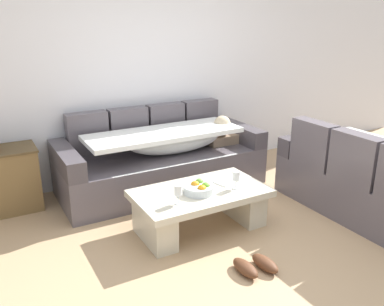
{
  "coord_description": "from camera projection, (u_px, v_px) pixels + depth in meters",
  "views": [
    {
      "loc": [
        -1.88,
        -2.28,
        1.84
      ],
      "look_at": [
        0.0,
        1.09,
        0.55
      ],
      "focal_mm": 37.58,
      "sensor_mm": 36.0,
      "label": 1
    }
  ],
  "objects": [
    {
      "name": "wine_glass_near_right",
      "position": [
        236.0,
        177.0,
        3.61
      ],
      "size": [
        0.07,
        0.07,
        0.17
      ],
      "color": "silver",
      "rests_on": "coffee_table"
    },
    {
      "name": "ground_plane",
      "position": [
        255.0,
        252.0,
        3.34
      ],
      "size": [
        14.0,
        14.0,
        0.0
      ],
      "primitive_type": "plane",
      "color": "tan"
    },
    {
      "name": "back_wall",
      "position": [
        147.0,
        63.0,
        4.69
      ],
      "size": [
        9.0,
        0.1,
        2.7
      ],
      "primitive_type": "cube",
      "color": "white",
      "rests_on": "ground_plane"
    },
    {
      "name": "fruit_bowl",
      "position": [
        199.0,
        188.0,
        3.55
      ],
      "size": [
        0.28,
        0.28,
        0.1
      ],
      "color": "silver",
      "rests_on": "coffee_table"
    },
    {
      "name": "wine_glass_near_left",
      "position": [
        178.0,
        191.0,
        3.31
      ],
      "size": [
        0.07,
        0.07,
        0.17
      ],
      "color": "silver",
      "rests_on": "coffee_table"
    },
    {
      "name": "coffee_table",
      "position": [
        200.0,
        205.0,
        3.65
      ],
      "size": [
        1.2,
        0.68,
        0.38
      ],
      "color": "beige",
      "rests_on": "ground_plane"
    },
    {
      "name": "couch_along_wall",
      "position": [
        163.0,
        159.0,
        4.55
      ],
      "size": [
        2.26,
        0.92,
        0.88
      ],
      "color": "#595259",
      "rests_on": "ground_plane"
    },
    {
      "name": "open_magazine",
      "position": [
        227.0,
        180.0,
        3.83
      ],
      "size": [
        0.33,
        0.28,
        0.01
      ],
      "primitive_type": "cube",
      "rotation": [
        0.0,
        0.0,
        0.27
      ],
      "color": "white",
      "rests_on": "coffee_table"
    },
    {
      "name": "couch_near_window",
      "position": [
        378.0,
        184.0,
        3.86
      ],
      "size": [
        0.92,
        1.91,
        0.88
      ],
      "rotation": [
        0.0,
        0.0,
        1.57
      ],
      "color": "#595259",
      "rests_on": "ground_plane"
    },
    {
      "name": "pair_of_shoes",
      "position": [
        255.0,
        266.0,
        3.08
      ],
      "size": [
        0.3,
        0.3,
        0.09
      ],
      "color": "#59331E",
      "rests_on": "ground_plane"
    },
    {
      "name": "side_cabinet",
      "position": [
        1.0,
        181.0,
        3.97
      ],
      "size": [
        0.72,
        0.44,
        0.64
      ],
      "color": "brown",
      "rests_on": "ground_plane"
    }
  ]
}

